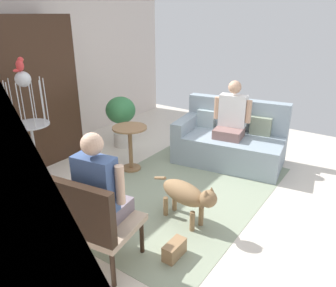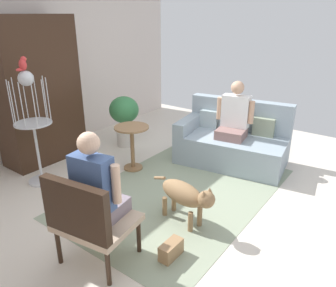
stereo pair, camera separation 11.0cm
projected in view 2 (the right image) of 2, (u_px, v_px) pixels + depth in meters
name	position (u px, v px, depth m)	size (l,w,h in m)	color
ground_plane	(175.00, 198.00, 4.17)	(7.11, 7.11, 0.00)	beige
back_wall	(33.00, 67.00, 5.20)	(6.53, 0.12, 2.78)	silver
area_rug	(180.00, 191.00, 4.31)	(3.01, 2.02, 0.01)	gray
couch	(231.00, 142.00, 5.09)	(1.15, 1.73, 0.94)	#8EA0AD
armchair	(87.00, 217.00, 2.87)	(0.67, 0.75, 0.93)	black
person_on_couch	(234.00, 116.00, 4.88)	(0.49, 0.56, 0.83)	#896662
person_on_armchair	(96.00, 185.00, 2.89)	(0.45, 0.53, 0.86)	slate
round_end_table	(132.00, 141.00, 4.79)	(0.50, 0.50, 0.67)	olive
dog	(185.00, 195.00, 3.56)	(0.35, 0.89, 0.55)	olive
bird_cage_stand	(33.00, 121.00, 4.24)	(0.48, 0.48, 1.54)	silver
parrot	(23.00, 64.00, 3.97)	(0.17, 0.10, 0.17)	red
potted_plant	(124.00, 114.00, 5.61)	(0.51, 0.51, 0.88)	beige
armoire_cabinet	(38.00, 92.00, 4.92)	(1.20, 0.56, 2.18)	#382316
handbag	(171.00, 250.00, 3.13)	(0.26, 0.12, 0.16)	#99724C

